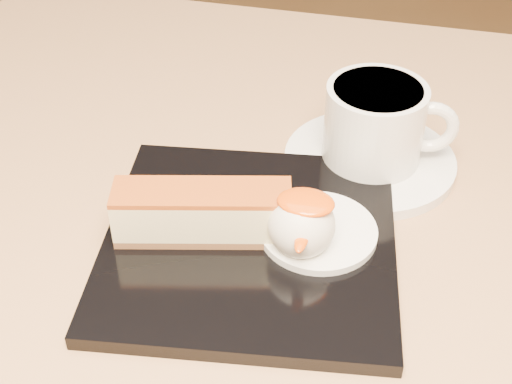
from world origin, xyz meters
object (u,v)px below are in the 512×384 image
(table, at_px, (241,352))
(dessert_plate, at_px, (250,242))
(coffee_cup, at_px, (377,122))
(cheesecake, at_px, (203,213))
(saucer, at_px, (369,161))
(ice_cream_scoop, at_px, (301,225))

(table, distance_m, dessert_plate, 0.16)
(table, relative_size, coffee_cup, 7.04)
(cheesecake, bearing_deg, dessert_plate, -5.09)
(table, distance_m, saucer, 0.21)
(cheesecake, xyz_separation_m, ice_cream_scoop, (0.08, 0.00, 0.00))
(table, xyz_separation_m, coffee_cup, (0.09, 0.11, 0.20))
(coffee_cup, bearing_deg, saucer, 180.00)
(cheesecake, relative_size, coffee_cup, 1.20)
(table, bearing_deg, dessert_plate, -52.49)
(dessert_plate, relative_size, saucer, 1.47)
(ice_cream_scoop, distance_m, saucer, 0.14)
(dessert_plate, height_order, cheesecake, cheesecake)
(cheesecake, height_order, coffee_cup, coffee_cup)
(dessert_plate, distance_m, saucer, 0.15)
(dessert_plate, height_order, saucer, dessert_plate)
(coffee_cup, bearing_deg, ice_cream_scoop, -113.29)
(table, xyz_separation_m, ice_cream_scoop, (0.05, -0.02, 0.19))
(table, distance_m, cheesecake, 0.19)
(cheesecake, height_order, ice_cream_scoop, ice_cream_scoop)
(table, bearing_deg, coffee_cup, 49.44)
(table, height_order, coffee_cup, coffee_cup)
(saucer, height_order, coffee_cup, coffee_cup)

